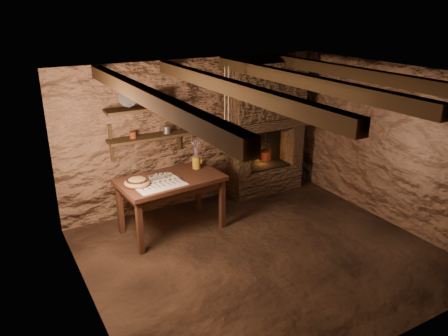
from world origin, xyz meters
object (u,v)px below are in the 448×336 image
stoneware_jug (196,157)px  wooden_bowl (137,182)px  red_pot (265,154)px  iron_stockpot (162,99)px  work_table (172,202)px

stoneware_jug → wooden_bowl: 1.03m
stoneware_jug → red_pot: (1.50, 0.33, -0.32)m
stoneware_jug → red_pot: bearing=4.1°
wooden_bowl → iron_stockpot: 1.35m
work_table → red_pot: bearing=9.5°
work_table → iron_stockpot: size_ratio=7.15×
work_table → iron_stockpot: bearing=69.8°
stoneware_jug → wooden_bowl: stoneware_jug is taller
iron_stockpot → red_pot: iron_stockpot is taller
iron_stockpot → work_table: bearing=-105.5°
work_table → stoneware_jug: size_ratio=3.60×
work_table → stoneware_jug: (0.50, 0.17, 0.57)m
iron_stockpot → red_pot: (1.83, -0.12, -1.14)m
red_pot → work_table: bearing=-165.8°
iron_stockpot → red_pot: 2.16m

